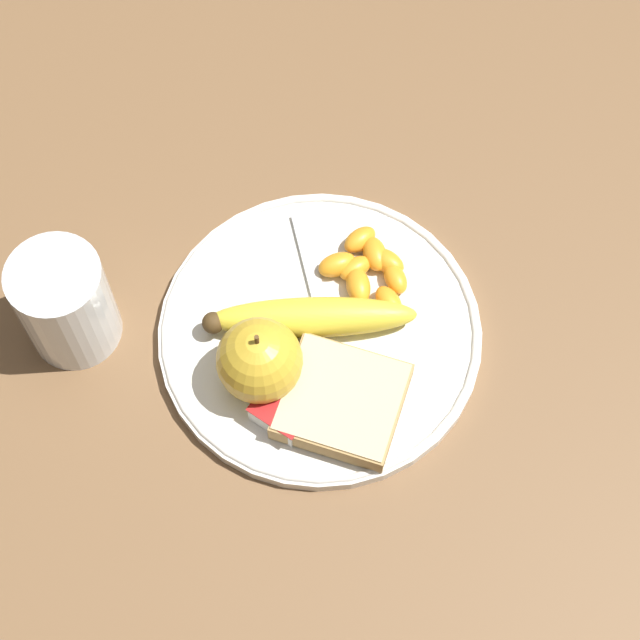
{
  "coord_description": "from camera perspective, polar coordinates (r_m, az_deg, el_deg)",
  "views": [
    {
      "loc": [
        0.22,
        -0.32,
        0.82
      ],
      "look_at": [
        0.0,
        0.0,
        0.03
      ],
      "focal_mm": 60.0,
      "sensor_mm": 36.0,
      "label": 1
    }
  ],
  "objects": [
    {
      "name": "juice_glass",
      "position": [
        0.89,
        -13.39,
        0.79
      ],
      "size": [
        0.08,
        0.08,
        0.1
      ],
      "color": "silver",
      "rests_on": "ground_plane"
    },
    {
      "name": "fork",
      "position": [
        0.89,
        0.36,
        -0.5
      ],
      "size": [
        0.16,
        0.15,
        0.0
      ],
      "rotation": [
        0.0,
        0.0,
        11.82
      ],
      "color": "silver",
      "rests_on": "plate"
    },
    {
      "name": "plate",
      "position": [
        0.9,
        -0.0,
        -0.68
      ],
      "size": [
        0.27,
        0.27,
        0.01
      ],
      "color": "silver",
      "rests_on": "ground_plane"
    },
    {
      "name": "bread_slice",
      "position": [
        0.86,
        1.18,
        -4.35
      ],
      "size": [
        0.12,
        0.11,
        0.02
      ],
      "color": "#AB8751",
      "rests_on": "plate"
    },
    {
      "name": "orange_segment_6",
      "position": [
        0.92,
        3.61,
        3.14
      ],
      "size": [
        0.03,
        0.02,
        0.02
      ],
      "color": "orange",
      "rests_on": "plate"
    },
    {
      "name": "orange_segment_7",
      "position": [
        0.91,
        4.04,
        2.23
      ],
      "size": [
        0.03,
        0.03,
        0.02
      ],
      "color": "orange",
      "rests_on": "plate"
    },
    {
      "name": "orange_segment_3",
      "position": [
        0.9,
        3.69,
        0.97
      ],
      "size": [
        0.04,
        0.03,
        0.02
      ],
      "color": "orange",
      "rests_on": "plate"
    },
    {
      "name": "orange_segment_8",
      "position": [
        0.91,
        1.88,
        2.79
      ],
      "size": [
        0.03,
        0.03,
        0.02
      ],
      "color": "orange",
      "rests_on": "plate"
    },
    {
      "name": "orange_segment_1",
      "position": [
        0.93,
        2.14,
        4.31
      ],
      "size": [
        0.03,
        0.04,
        0.02
      ],
      "color": "orange",
      "rests_on": "plate"
    },
    {
      "name": "orange_segment_2",
      "position": [
        0.89,
        1.23,
        0.22
      ],
      "size": [
        0.03,
        0.03,
        0.01
      ],
      "color": "orange",
      "rests_on": "plate"
    },
    {
      "name": "orange_segment_5",
      "position": [
        0.9,
        2.05,
        1.84
      ],
      "size": [
        0.04,
        0.04,
        0.02
      ],
      "color": "orange",
      "rests_on": "plate"
    },
    {
      "name": "banana",
      "position": [
        0.88,
        -0.67,
        -0.02
      ],
      "size": [
        0.16,
        0.13,
        0.03
      ],
      "color": "yellow",
      "rests_on": "plate"
    },
    {
      "name": "orange_segment_9",
      "position": [
        0.91,
        0.91,
        2.97
      ],
      "size": [
        0.04,
        0.04,
        0.02
      ],
      "color": "orange",
      "rests_on": "plate"
    },
    {
      "name": "jam_packet",
      "position": [
        0.85,
        -2.02,
        -4.91
      ],
      "size": [
        0.04,
        0.04,
        0.02
      ],
      "color": "silver",
      "rests_on": "plate"
    },
    {
      "name": "orange_segment_4",
      "position": [
        0.92,
        2.93,
        3.55
      ],
      "size": [
        0.04,
        0.04,
        0.02
      ],
      "color": "orange",
      "rests_on": "plate"
    },
    {
      "name": "apple",
      "position": [
        0.84,
        -3.25,
        -2.17
      ],
      "size": [
        0.07,
        0.07,
        0.08
      ],
      "color": "gold",
      "rests_on": "plate"
    },
    {
      "name": "orange_segment_0",
      "position": [
        0.89,
        2.07,
        0.42
      ],
      "size": [
        0.03,
        0.03,
        0.02
      ],
      "color": "orange",
      "rests_on": "plate"
    },
    {
      "name": "ground_plane",
      "position": [
        0.9,
        -0.0,
        -0.9
      ],
      "size": [
        3.0,
        3.0,
        0.0
      ],
      "primitive_type": "plane",
      "color": "brown"
    }
  ]
}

